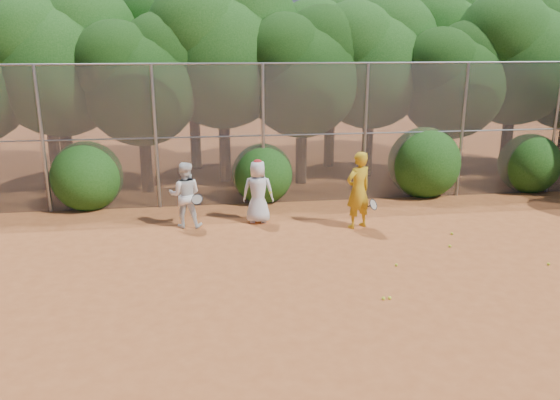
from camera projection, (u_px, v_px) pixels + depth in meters
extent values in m
plane|color=#A25024|center=(349.00, 289.00, 10.51)|extent=(80.00, 80.00, 0.00)
cylinder|color=gray|center=(43.00, 141.00, 14.73)|extent=(0.09, 0.09, 4.00)
cylinder|color=gray|center=(156.00, 138.00, 15.13)|extent=(0.09, 0.09, 4.00)
cylinder|color=gray|center=(263.00, 136.00, 15.52)|extent=(0.09, 0.09, 4.00)
cylinder|color=gray|center=(365.00, 133.00, 15.92)|extent=(0.09, 0.09, 4.00)
cylinder|color=gray|center=(462.00, 131.00, 16.31)|extent=(0.09, 0.09, 4.00)
cylinder|color=gray|center=(555.00, 129.00, 16.71)|extent=(0.09, 0.09, 4.00)
cylinder|color=gray|center=(298.00, 63.00, 15.09)|extent=(20.00, 0.05, 0.05)
cylinder|color=gray|center=(298.00, 135.00, 15.65)|extent=(20.00, 0.04, 0.04)
cube|color=slate|center=(298.00, 135.00, 15.65)|extent=(20.00, 0.02, 4.00)
cylinder|color=black|center=(67.00, 150.00, 17.31)|extent=(0.38, 0.38, 2.52)
sphere|color=#174210|center=(58.00, 70.00, 16.62)|extent=(4.03, 4.03, 4.03)
sphere|color=#174210|center=(85.00, 36.00, 16.83)|extent=(3.23, 3.23, 3.23)
sphere|color=#174210|center=(28.00, 43.00, 16.02)|extent=(3.02, 3.02, 3.02)
cylinder|color=black|center=(146.00, 158.00, 17.03)|extent=(0.36, 0.36, 2.17)
sphere|color=black|center=(141.00, 89.00, 16.43)|extent=(3.47, 3.47, 3.47)
sphere|color=black|center=(163.00, 58.00, 16.61)|extent=(2.78, 2.78, 2.78)
sphere|color=black|center=(117.00, 65.00, 15.91)|extent=(2.60, 2.60, 2.60)
cylinder|color=black|center=(225.00, 142.00, 18.24)|extent=(0.39, 0.39, 2.66)
sphere|color=#174210|center=(222.00, 62.00, 17.51)|extent=(4.26, 4.26, 4.26)
sphere|color=#174210|center=(247.00, 28.00, 17.73)|extent=(3.40, 3.40, 3.40)
sphere|color=#174210|center=(198.00, 34.00, 16.87)|extent=(3.19, 3.19, 3.19)
cylinder|color=black|center=(301.00, 149.00, 18.05)|extent=(0.37, 0.37, 2.27)
sphere|color=black|center=(302.00, 81.00, 17.43)|extent=(3.64, 3.64, 3.64)
sphere|color=black|center=(322.00, 51.00, 17.62)|extent=(2.91, 2.91, 2.91)
sphere|color=black|center=(284.00, 58.00, 16.88)|extent=(2.73, 2.73, 2.73)
cylinder|color=black|center=(367.00, 141.00, 19.12)|extent=(0.38, 0.38, 2.45)
sphere|color=#174210|center=(371.00, 71.00, 18.45)|extent=(3.92, 3.92, 3.92)
sphere|color=#174210|center=(391.00, 41.00, 18.65)|extent=(3.14, 3.14, 3.14)
sphere|color=#174210|center=(354.00, 47.00, 17.86)|extent=(2.94, 2.94, 2.94)
cylinder|color=black|center=(447.00, 149.00, 18.55)|extent=(0.36, 0.36, 2.10)
sphere|color=black|center=(452.00, 88.00, 17.97)|extent=(3.36, 3.36, 3.36)
sphere|color=black|center=(469.00, 61.00, 18.14)|extent=(2.69, 2.69, 2.69)
sphere|color=black|center=(440.00, 67.00, 17.47)|extent=(2.52, 2.52, 2.52)
cylinder|color=black|center=(507.00, 137.00, 19.38)|extent=(0.39, 0.39, 2.59)
sphere|color=#174210|center=(516.00, 64.00, 18.67)|extent=(4.14, 4.14, 4.14)
sphere|color=#174210|center=(535.00, 33.00, 18.88)|extent=(3.32, 3.32, 3.32)
sphere|color=#174210|center=(503.00, 39.00, 18.04)|extent=(3.11, 3.11, 3.11)
cylinder|color=black|center=(53.00, 137.00, 19.36)|extent=(0.39, 0.39, 2.62)
sphere|color=#174210|center=(44.00, 62.00, 18.63)|extent=(4.20, 4.20, 4.20)
sphere|color=#174210|center=(69.00, 31.00, 18.85)|extent=(3.36, 3.36, 3.36)
sphere|color=#174210|center=(15.00, 37.00, 18.00)|extent=(3.15, 3.15, 3.15)
cylinder|color=black|center=(195.00, 131.00, 20.18)|extent=(0.40, 0.40, 2.80)
sphere|color=#174210|center=(192.00, 54.00, 19.41)|extent=(4.48, 4.48, 4.48)
sphere|color=#174210|center=(216.00, 22.00, 19.64)|extent=(3.58, 3.58, 3.58)
sphere|color=#174210|center=(167.00, 27.00, 18.74)|extent=(3.36, 3.36, 3.36)
cylinder|color=black|center=(329.00, 133.00, 20.50)|extent=(0.38, 0.38, 2.52)
sphere|color=#174210|center=(331.00, 66.00, 19.81)|extent=(4.03, 4.03, 4.03)
sphere|color=#174210|center=(351.00, 37.00, 20.01)|extent=(3.23, 3.23, 3.23)
sphere|color=#174210|center=(314.00, 43.00, 19.20)|extent=(3.02, 3.02, 3.02)
cylinder|color=black|center=(437.00, 126.00, 21.63)|extent=(0.40, 0.40, 2.73)
sphere|color=#174210|center=(442.00, 56.00, 20.88)|extent=(4.37, 4.37, 4.37)
sphere|color=#174210|center=(462.00, 26.00, 21.11)|extent=(3.49, 3.49, 3.49)
sphere|color=#174210|center=(429.00, 32.00, 20.23)|extent=(3.28, 3.28, 3.28)
sphere|color=#174210|center=(87.00, 173.00, 15.43)|extent=(2.00, 2.00, 2.00)
sphere|color=#174210|center=(262.00, 171.00, 16.12)|extent=(1.80, 1.80, 1.80)
sphere|color=#174210|center=(424.00, 159.00, 16.72)|extent=(2.20, 2.20, 2.20)
sphere|color=#174210|center=(530.00, 161.00, 17.22)|extent=(1.90, 1.90, 1.90)
imported|color=gold|center=(358.00, 190.00, 13.71)|extent=(0.85, 0.72, 1.97)
torus|color=black|center=(373.00, 205.00, 13.66)|extent=(0.33, 0.33, 0.28)
cylinder|color=black|center=(366.00, 207.00, 13.81)|extent=(0.20, 0.21, 0.16)
imported|color=silver|center=(258.00, 192.00, 14.16)|extent=(0.89, 0.66, 1.66)
ellipsoid|color=#B4191C|center=(258.00, 162.00, 13.93)|extent=(0.22, 0.22, 0.13)
sphere|color=#C6D326|center=(270.00, 193.00, 14.00)|extent=(0.07, 0.07, 0.07)
imported|color=white|center=(185.00, 195.00, 13.81)|extent=(0.89, 0.73, 1.69)
torus|color=black|center=(197.00, 199.00, 13.58)|extent=(0.35, 0.27, 0.25)
cylinder|color=black|center=(199.00, 203.00, 13.78)|extent=(0.09, 0.24, 0.20)
sphere|color=#C6D326|center=(396.00, 265.00, 11.54)|extent=(0.07, 0.07, 0.07)
sphere|color=#C6D326|center=(450.00, 246.00, 12.60)|extent=(0.07, 0.07, 0.07)
sphere|color=#C6D326|center=(390.00, 298.00, 10.06)|extent=(0.07, 0.07, 0.07)
sphere|color=#C6D326|center=(549.00, 264.00, 11.59)|extent=(0.07, 0.07, 0.07)
sphere|color=#C6D326|center=(383.00, 298.00, 10.04)|extent=(0.07, 0.07, 0.07)
sphere|color=#C6D326|center=(452.00, 233.00, 13.42)|extent=(0.07, 0.07, 0.07)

